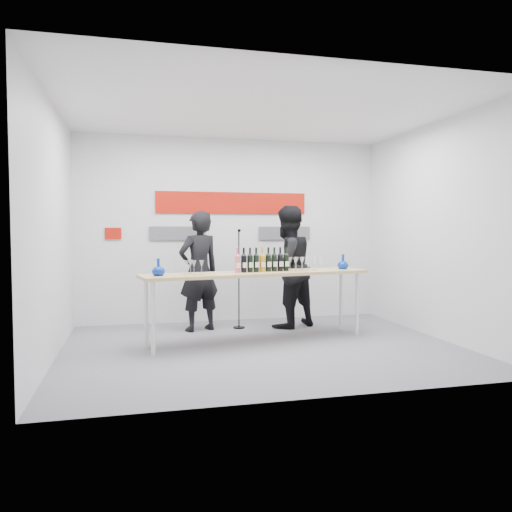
# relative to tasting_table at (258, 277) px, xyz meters

# --- Properties ---
(ground) EXTENTS (5.00, 5.00, 0.00)m
(ground) POSITION_rel_tasting_table_xyz_m (-0.03, -0.36, -0.87)
(ground) COLOR slate
(ground) RESTS_ON ground
(back_wall) EXTENTS (5.00, 0.04, 3.00)m
(back_wall) POSITION_rel_tasting_table_xyz_m (-0.03, 1.64, 0.63)
(back_wall) COLOR silver
(back_wall) RESTS_ON ground
(signage) EXTENTS (3.38, 0.02, 0.79)m
(signage) POSITION_rel_tasting_table_xyz_m (-0.08, 1.61, 0.94)
(signage) COLOR #B41307
(signage) RESTS_ON back_wall
(tasting_table) EXTENTS (3.19, 1.14, 0.94)m
(tasting_table) POSITION_rel_tasting_table_xyz_m (0.00, 0.00, 0.00)
(tasting_table) COLOR #D7B874
(tasting_table) RESTS_ON ground
(wine_bottles) EXTENTS (0.80, 0.21, 0.33)m
(wine_bottles) POSITION_rel_tasting_table_xyz_m (0.07, 0.03, 0.24)
(wine_bottles) COLOR #CC5966
(wine_bottles) RESTS_ON tasting_table
(decanter_left) EXTENTS (0.16, 0.16, 0.21)m
(decanter_left) POSITION_rel_tasting_table_xyz_m (-1.33, -0.23, 0.18)
(decanter_left) COLOR #082B95
(decanter_left) RESTS_ON tasting_table
(decanter_right) EXTENTS (0.16, 0.16, 0.21)m
(decanter_right) POSITION_rel_tasting_table_xyz_m (1.33, 0.22, 0.18)
(decanter_right) COLOR #082B95
(decanter_right) RESTS_ON tasting_table
(glasses_left) EXTENTS (0.29, 0.24, 0.18)m
(glasses_left) POSITION_rel_tasting_table_xyz_m (-0.92, -0.17, 0.16)
(glasses_left) COLOR silver
(glasses_left) RESTS_ON tasting_table
(glasses_right) EXTENTS (0.49, 0.29, 0.18)m
(glasses_right) POSITION_rel_tasting_table_xyz_m (0.72, 0.12, 0.16)
(glasses_right) COLOR silver
(glasses_right) RESTS_ON tasting_table
(presenter_left) EXTENTS (0.76, 0.64, 1.78)m
(presenter_left) POSITION_rel_tasting_table_xyz_m (-0.68, 0.90, 0.02)
(presenter_left) COLOR black
(presenter_left) RESTS_ON ground
(presenter_right) EXTENTS (1.13, 1.03, 1.88)m
(presenter_right) POSITION_rel_tasting_table_xyz_m (0.68, 0.84, 0.07)
(presenter_right) COLOR black
(presenter_right) RESTS_ON ground
(mic_stand) EXTENTS (0.18, 0.18, 1.52)m
(mic_stand) POSITION_rel_tasting_table_xyz_m (-0.06, 0.94, -0.40)
(mic_stand) COLOR black
(mic_stand) RESTS_ON ground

